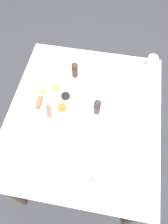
% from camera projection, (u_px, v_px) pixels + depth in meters
% --- Properties ---
extents(ground_plane, '(8.00, 8.00, 0.00)m').
position_uv_depth(ground_plane, '(84.00, 156.00, 1.98)').
color(ground_plane, '#333338').
extents(table, '(1.05, 0.91, 0.78)m').
position_uv_depth(table, '(84.00, 120.00, 1.38)').
color(table, white).
rests_on(table, ground_plane).
extents(breakfast_plate, '(0.32, 0.32, 0.04)m').
position_uv_depth(breakfast_plate, '(53.00, 100.00, 1.35)').
color(breakfast_plate, white).
rests_on(breakfast_plate, table).
extents(teapot_near, '(0.18, 0.15, 0.13)m').
position_uv_depth(teapot_near, '(78.00, 136.00, 1.18)').
color(teapot_near, white).
rests_on(teapot_near, table).
extents(teacup_with_saucer_left, '(0.15, 0.15, 0.06)m').
position_uv_depth(teacup_with_saucer_left, '(115.00, 166.00, 1.12)').
color(teacup_with_saucer_left, white).
rests_on(teacup_with_saucer_left, table).
extents(teacup_with_saucer_right, '(0.15, 0.15, 0.06)m').
position_uv_depth(teacup_with_saucer_right, '(52.00, 176.00, 1.10)').
color(teacup_with_saucer_right, white).
rests_on(teacup_with_saucer_right, table).
extents(water_glass_tall, '(0.07, 0.07, 0.10)m').
position_uv_depth(water_glass_tall, '(93.00, 83.00, 1.37)').
color(water_glass_tall, white).
rests_on(water_glass_tall, table).
extents(water_glass_short, '(0.07, 0.07, 0.10)m').
position_uv_depth(water_glass_short, '(152.00, 62.00, 1.46)').
color(water_glass_short, white).
rests_on(water_glass_short, table).
extents(wine_glass_spare, '(0.07, 0.07, 0.09)m').
position_uv_depth(wine_glass_spare, '(96.00, 188.00, 1.05)').
color(wine_glass_spare, white).
rests_on(wine_glass_spare, table).
extents(creamer_jug, '(0.08, 0.05, 0.06)m').
position_uv_depth(creamer_jug, '(110.00, 120.00, 1.26)').
color(creamer_jug, white).
rests_on(creamer_jug, table).
extents(pepper_grinder, '(0.04, 0.04, 0.12)m').
position_uv_depth(pepper_grinder, '(97.00, 107.00, 1.27)').
color(pepper_grinder, '#38281E').
rests_on(pepper_grinder, table).
extents(salt_grinder, '(0.04, 0.04, 0.12)m').
position_uv_depth(salt_grinder, '(75.00, 69.00, 1.41)').
color(salt_grinder, '#38281E').
rests_on(salt_grinder, table).
extents(fork_by_plate, '(0.17, 0.07, 0.00)m').
position_uv_depth(fork_by_plate, '(6.00, 168.00, 1.14)').
color(fork_by_plate, silver).
rests_on(fork_by_plate, table).
extents(knife_by_plate, '(0.09, 0.20, 0.00)m').
position_uv_depth(knife_by_plate, '(119.00, 85.00, 1.42)').
color(knife_by_plate, silver).
rests_on(knife_by_plate, table).
extents(spoon_for_tea, '(0.09, 0.15, 0.00)m').
position_uv_depth(spoon_for_tea, '(134.00, 137.00, 1.23)').
color(spoon_for_tea, silver).
rests_on(spoon_for_tea, table).
extents(fork_spare, '(0.16, 0.04, 0.00)m').
position_uv_depth(fork_spare, '(143.00, 110.00, 1.32)').
color(fork_spare, silver).
rests_on(fork_spare, table).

